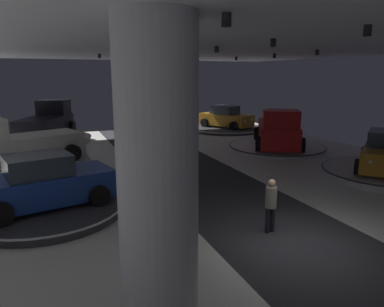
% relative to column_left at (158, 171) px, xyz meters
% --- Properties ---
extents(ground, '(24.00, 44.00, 0.06)m').
position_rel_column_left_xyz_m(ground, '(4.19, 1.06, -2.77)').
color(ground, silver).
extents(ceiling_with_spotlights, '(24.00, 44.00, 0.39)m').
position_rel_column_left_xyz_m(ceiling_with_spotlights, '(4.19, 1.06, 2.80)').
color(ceiling_with_spotlights, silver).
extents(column_left, '(1.49, 1.49, 5.50)m').
position_rel_column_left_xyz_m(column_left, '(0.00, 0.00, 0.00)').
color(column_left, silver).
rests_on(column_left, ground).
extents(display_platform_far_left, '(6.01, 6.01, 0.23)m').
position_rel_column_left_xyz_m(display_platform_far_left, '(-2.89, 12.64, -2.62)').
color(display_platform_far_left, silver).
rests_on(display_platform_far_left, ground).
extents(pickup_truck_far_left, '(5.70, 4.08, 2.30)m').
position_rel_column_left_xyz_m(pickup_truck_far_left, '(-3.19, 12.53, -1.59)').
color(pickup_truck_far_left, silver).
rests_on(pickup_truck_far_left, display_platform_far_left).
extents(display_platform_deep_right, '(6.01, 6.01, 0.24)m').
position_rel_column_left_xyz_m(display_platform_deep_right, '(11.57, 19.76, -2.61)').
color(display_platform_deep_right, '#333338').
rests_on(display_platform_deep_right, ground).
extents(display_car_deep_right, '(3.58, 4.56, 1.71)m').
position_rel_column_left_xyz_m(display_car_deep_right, '(11.56, 19.79, -1.74)').
color(display_car_deep_right, '#B77519').
rests_on(display_car_deep_right, display_platform_deep_right).
extents(display_platform_deep_left, '(5.68, 5.68, 0.36)m').
position_rel_column_left_xyz_m(display_platform_deep_left, '(-1.87, 19.29, -2.55)').
color(display_platform_deep_left, '#B7B7BC').
rests_on(display_platform_deep_left, ground).
extents(pickup_truck_deep_left, '(4.08, 5.70, 2.30)m').
position_rel_column_left_xyz_m(pickup_truck_deep_left, '(-1.75, 19.59, -1.45)').
color(pickup_truck_deep_left, black).
rests_on(pickup_truck_deep_left, display_platform_deep_left).
extents(display_platform_mid_left, '(4.95, 4.95, 0.29)m').
position_rel_column_left_xyz_m(display_platform_mid_left, '(-2.02, 5.94, -2.59)').
color(display_platform_mid_left, '#333338').
rests_on(display_platform_mid_left, ground).
extents(display_car_mid_left, '(4.50, 2.95, 1.71)m').
position_rel_column_left_xyz_m(display_car_mid_left, '(-2.05, 5.93, -1.70)').
color(display_car_mid_left, navy).
rests_on(display_car_mid_left, display_platform_mid_left).
extents(display_platform_far_right, '(5.68, 5.68, 0.23)m').
position_rel_column_left_xyz_m(display_platform_far_right, '(10.94, 11.86, -2.62)').
color(display_platform_far_right, silver).
rests_on(display_platform_far_right, ground).
extents(pickup_truck_far_right, '(4.57, 5.64, 2.30)m').
position_rel_column_left_xyz_m(pickup_truck_far_right, '(10.78, 11.58, -1.58)').
color(pickup_truck_far_right, red).
rests_on(pickup_truck_far_right, display_platform_far_right).
extents(visitor_walking_near, '(0.32, 0.32, 1.59)m').
position_rel_column_left_xyz_m(visitor_walking_near, '(3.92, 2.07, -1.84)').
color(visitor_walking_near, black).
rests_on(visitor_walking_near, ground).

